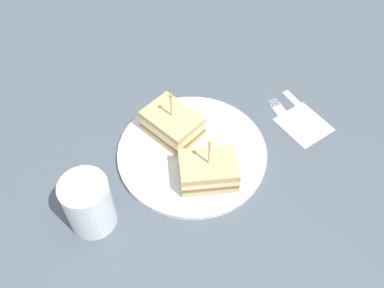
# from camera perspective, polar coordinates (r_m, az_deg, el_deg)

# --- Properties ---
(ground_plane) EXTENTS (1.17, 1.17, 0.02)m
(ground_plane) POSITION_cam_1_polar(r_m,az_deg,el_deg) (0.81, 0.00, -1.75)
(ground_plane) COLOR #4C5660
(plate) EXTENTS (0.27, 0.27, 0.01)m
(plate) POSITION_cam_1_polar(r_m,az_deg,el_deg) (0.79, 0.00, -1.11)
(plate) COLOR white
(plate) RESTS_ON ground_plane
(sandwich_half_front) EXTENTS (0.07, 0.10, 0.10)m
(sandwich_half_front) POSITION_cam_1_polar(r_m,az_deg,el_deg) (0.74, 2.16, -3.52)
(sandwich_half_front) COLOR tan
(sandwich_half_front) RESTS_ON plate
(sandwich_half_back) EXTENTS (0.12, 0.12, 0.10)m
(sandwich_half_back) POSITION_cam_1_polar(r_m,az_deg,el_deg) (0.80, -2.62, 2.68)
(sandwich_half_back) COLOR tan
(sandwich_half_back) RESTS_ON plate
(drink_glass) EXTENTS (0.08, 0.08, 0.10)m
(drink_glass) POSITION_cam_1_polar(r_m,az_deg,el_deg) (0.70, -13.41, -7.91)
(drink_glass) COLOR beige
(drink_glass) RESTS_ON ground_plane
(napkin) EXTENTS (0.12, 0.12, 0.00)m
(napkin) POSITION_cam_1_polar(r_m,az_deg,el_deg) (0.87, 14.54, 2.52)
(napkin) COLOR beige
(napkin) RESTS_ON ground_plane
(fork) EXTENTS (0.12, 0.05, 0.00)m
(fork) POSITION_cam_1_polar(r_m,az_deg,el_deg) (0.88, 11.96, 3.79)
(fork) COLOR silver
(fork) RESTS_ON ground_plane
(knife) EXTENTS (0.12, 0.06, 0.00)m
(knife) POSITION_cam_1_polar(r_m,az_deg,el_deg) (0.90, 14.38, 4.58)
(knife) COLOR silver
(knife) RESTS_ON ground_plane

